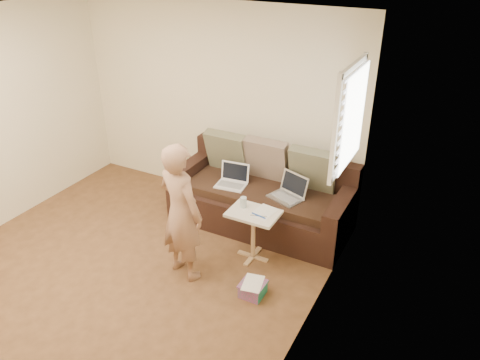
{
  "coord_description": "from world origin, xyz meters",
  "views": [
    {
      "loc": [
        2.98,
        -2.77,
        3.28
      ],
      "look_at": [
        0.8,
        1.4,
        0.78
      ],
      "focal_mm": 34.89,
      "sensor_mm": 36.0,
      "label": 1
    }
  ],
  "objects_px": {
    "laptop_silver": "(285,199)",
    "laptop_white": "(231,186)",
    "striped_box": "(253,289)",
    "person": "(181,212)",
    "side_table": "(253,235)",
    "sofa": "(261,195)",
    "drinking_glass": "(243,202)"
  },
  "relations": [
    {
      "from": "laptop_silver",
      "to": "laptop_white",
      "type": "relative_size",
      "value": 1.06
    },
    {
      "from": "laptop_silver",
      "to": "striped_box",
      "type": "distance_m",
      "value": 1.22
    },
    {
      "from": "laptop_silver",
      "to": "striped_box",
      "type": "relative_size",
      "value": 1.56
    },
    {
      "from": "laptop_silver",
      "to": "laptop_white",
      "type": "height_order",
      "value": "laptop_white"
    },
    {
      "from": "laptop_white",
      "to": "person",
      "type": "height_order",
      "value": "person"
    },
    {
      "from": "side_table",
      "to": "striped_box",
      "type": "bearing_deg",
      "value": -63.84
    },
    {
      "from": "sofa",
      "to": "person",
      "type": "xyz_separation_m",
      "value": [
        -0.32,
        -1.25,
        0.34
      ]
    },
    {
      "from": "sofa",
      "to": "striped_box",
      "type": "height_order",
      "value": "sofa"
    },
    {
      "from": "laptop_white",
      "to": "side_table",
      "type": "bearing_deg",
      "value": -49.45
    },
    {
      "from": "laptop_white",
      "to": "striped_box",
      "type": "xyz_separation_m",
      "value": [
        0.85,
        -1.1,
        -0.44
      ]
    },
    {
      "from": "laptop_white",
      "to": "striped_box",
      "type": "bearing_deg",
      "value": -58.72
    },
    {
      "from": "laptop_silver",
      "to": "side_table",
      "type": "height_order",
      "value": "laptop_silver"
    },
    {
      "from": "sofa",
      "to": "laptop_white",
      "type": "distance_m",
      "value": 0.39
    },
    {
      "from": "side_table",
      "to": "striped_box",
      "type": "distance_m",
      "value": 0.67
    },
    {
      "from": "sofa",
      "to": "drinking_glass",
      "type": "relative_size",
      "value": 18.33
    },
    {
      "from": "laptop_white",
      "to": "drinking_glass",
      "type": "relative_size",
      "value": 3.03
    },
    {
      "from": "laptop_white",
      "to": "side_table",
      "type": "relative_size",
      "value": 0.6
    },
    {
      "from": "laptop_silver",
      "to": "person",
      "type": "relative_size",
      "value": 0.25
    },
    {
      "from": "sofa",
      "to": "laptop_silver",
      "type": "relative_size",
      "value": 5.71
    },
    {
      "from": "person",
      "to": "drinking_glass",
      "type": "bearing_deg",
      "value": -106.72
    },
    {
      "from": "sofa",
      "to": "side_table",
      "type": "xyz_separation_m",
      "value": [
        0.22,
        -0.67,
        -0.12
      ]
    },
    {
      "from": "drinking_glass",
      "to": "person",
      "type": "bearing_deg",
      "value": -122.1
    },
    {
      "from": "side_table",
      "to": "drinking_glass",
      "type": "height_order",
      "value": "drinking_glass"
    },
    {
      "from": "person",
      "to": "laptop_silver",
      "type": "bearing_deg",
      "value": -105.36
    },
    {
      "from": "laptop_white",
      "to": "drinking_glass",
      "type": "distance_m",
      "value": 0.66
    },
    {
      "from": "side_table",
      "to": "striped_box",
      "type": "xyz_separation_m",
      "value": [
        0.28,
        -0.56,
        -0.22
      ]
    },
    {
      "from": "sofa",
      "to": "laptop_silver",
      "type": "bearing_deg",
      "value": -16.82
    },
    {
      "from": "laptop_white",
      "to": "person",
      "type": "xyz_separation_m",
      "value": [
        0.03,
        -1.11,
        0.25
      ]
    },
    {
      "from": "laptop_white",
      "to": "drinking_glass",
      "type": "height_order",
      "value": "drinking_glass"
    },
    {
      "from": "side_table",
      "to": "striped_box",
      "type": "relative_size",
      "value": 2.45
    },
    {
      "from": "laptop_silver",
      "to": "laptop_white",
      "type": "xyz_separation_m",
      "value": [
        -0.71,
        -0.03,
        0.0
      ]
    },
    {
      "from": "sofa",
      "to": "striped_box",
      "type": "distance_m",
      "value": 1.38
    }
  ]
}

